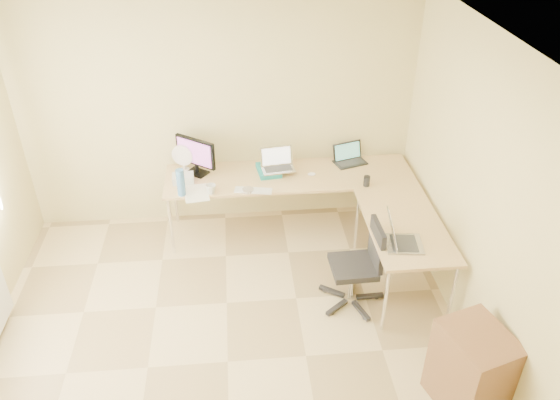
{
  "coord_description": "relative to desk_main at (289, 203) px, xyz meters",
  "views": [
    {
      "loc": [
        0.15,
        -3.23,
        3.71
      ],
      "look_at": [
        0.55,
        1.1,
        0.9
      ],
      "focal_mm": 35.43,
      "sensor_mm": 36.0,
      "label": 1
    }
  ],
  "objects": [
    {
      "name": "papers",
      "position": [
        -0.98,
        -0.29,
        0.37
      ],
      "size": [
        0.28,
        0.37,
        0.01
      ],
      "primitive_type": "cube",
      "rotation": [
        0.0,
        0.0,
        0.14
      ],
      "color": "silver",
      "rests_on": "desk_main"
    },
    {
      "name": "mug",
      "position": [
        -0.83,
        -0.3,
        0.41
      ],
      "size": [
        0.14,
        0.14,
        0.1
      ],
      "primitive_type": "imported",
      "rotation": [
        0.0,
        0.0,
        -0.41
      ],
      "color": "silver",
      "rests_on": "desk_main"
    },
    {
      "name": "book_stack",
      "position": [
        -0.22,
        0.07,
        0.39
      ],
      "size": [
        0.27,
        0.34,
        0.05
      ],
      "primitive_type": "cube",
      "rotation": [
        0.0,
        0.0,
        0.12
      ],
      "color": "#15726E",
      "rests_on": "desk_main"
    },
    {
      "name": "monitor",
      "position": [
        -0.99,
        0.12,
        0.57
      ],
      "size": [
        0.48,
        0.41,
        0.41
      ],
      "primitive_type": "cube",
      "rotation": [
        0.0,
        0.0,
        -0.64
      ],
      "color": "black",
      "rests_on": "desk_main"
    },
    {
      "name": "floor",
      "position": [
        -0.72,
        -1.85,
        -0.36
      ],
      "size": [
        4.5,
        4.5,
        0.0
      ],
      "primitive_type": "plane",
      "color": "#D0B47E",
      "rests_on": "ground"
    },
    {
      "name": "laptop_return",
      "position": [
        0.87,
        -1.32,
        0.49
      ],
      "size": [
        0.41,
        0.34,
        0.25
      ],
      "primitive_type": "cube",
      "rotation": [
        0.0,
        0.0,
        1.45
      ],
      "color": "#A4A4AB",
      "rests_on": "desk_return"
    },
    {
      "name": "water_bottle",
      "position": [
        -1.13,
        -0.3,
        0.51
      ],
      "size": [
        0.1,
        0.1,
        0.29
      ],
      "primitive_type": "cylinder",
      "rotation": [
        0.0,
        0.0,
        -0.2
      ],
      "color": "teal",
      "rests_on": "desk_main"
    },
    {
      "name": "desk_main",
      "position": [
        0.0,
        0.0,
        0.0
      ],
      "size": [
        2.65,
        0.7,
        0.73
      ],
      "primitive_type": "cube",
      "color": "tan",
      "rests_on": "ground"
    },
    {
      "name": "cd_stack",
      "position": [
        -0.46,
        -0.3,
        0.38
      ],
      "size": [
        0.13,
        0.13,
        0.03
      ],
      "primitive_type": "cylinder",
      "rotation": [
        0.0,
        0.0,
        -0.14
      ],
      "color": "silver",
      "rests_on": "desk_main"
    },
    {
      "name": "keyboard",
      "position": [
        -0.41,
        -0.3,
        0.37
      ],
      "size": [
        0.39,
        0.18,
        0.02
      ],
      "primitive_type": "cube",
      "rotation": [
        0.0,
        0.0,
        -0.19
      ],
      "color": "silver",
      "rests_on": "desk_main"
    },
    {
      "name": "mouse",
      "position": [
        0.23,
        -0.03,
        0.38
      ],
      "size": [
        0.1,
        0.08,
        0.03
      ],
      "primitive_type": "ellipsoid",
      "rotation": [
        0.0,
        0.0,
        0.26
      ],
      "color": "white",
      "rests_on": "desk_main"
    },
    {
      "name": "laptop_black",
      "position": [
        0.69,
        0.19,
        0.47
      ],
      "size": [
        0.4,
        0.34,
        0.22
      ],
      "primitive_type": "cube",
      "rotation": [
        0.0,
        0.0,
        0.31
      ],
      "color": "black",
      "rests_on": "desk_main"
    },
    {
      "name": "white_box",
      "position": [
        -1.13,
        -0.04,
        0.41
      ],
      "size": [
        0.23,
        0.17,
        0.08
      ],
      "primitive_type": "cube",
      "rotation": [
        0.0,
        0.0,
        0.06
      ],
      "color": "beige",
      "rests_on": "desk_main"
    },
    {
      "name": "wall_back",
      "position": [
        -0.72,
        0.4,
        0.93
      ],
      "size": [
        4.5,
        0.0,
        4.5
      ],
      "primitive_type": "plane",
      "rotation": [
        1.57,
        0.0,
        0.0
      ],
      "color": "#DCCC87",
      "rests_on": "ground"
    },
    {
      "name": "laptop_center",
      "position": [
        -0.12,
        0.04,
        0.53
      ],
      "size": [
        0.38,
        0.31,
        0.23
      ],
      "primitive_type": "cube",
      "rotation": [
        0.0,
        0.0,
        0.13
      ],
      "color": "silver",
      "rests_on": "desk_main"
    },
    {
      "name": "desk_return",
      "position": [
        0.98,
        -1.0,
        0.0
      ],
      "size": [
        0.7,
        1.3,
        0.73
      ],
      "primitive_type": "cube",
      "color": "tan",
      "rests_on": "ground"
    },
    {
      "name": "wall_right",
      "position": [
        1.38,
        -1.85,
        0.93
      ],
      "size": [
        0.0,
        4.5,
        4.5
      ],
      "primitive_type": "plane",
      "rotation": [
        1.57,
        0.0,
        -1.57
      ],
      "color": "#DCCC87",
      "rests_on": "ground"
    },
    {
      "name": "cabinet",
      "position": [
        1.13,
        -2.42,
        -0.01
      ],
      "size": [
        0.58,
        0.64,
        0.75
      ],
      "primitive_type": "cube",
      "rotation": [
        0.0,
        0.0,
        0.3
      ],
      "color": "olive",
      "rests_on": "ground"
    },
    {
      "name": "ceiling",
      "position": [
        -0.72,
        -1.85,
        2.24
      ],
      "size": [
        4.5,
        4.5,
        0.0
      ],
      "primitive_type": "plane",
      "rotation": [
        3.14,
        0.0,
        0.0
      ],
      "color": "white",
      "rests_on": "ground"
    },
    {
      "name": "office_chair",
      "position": [
        0.46,
        -1.21,
        0.14
      ],
      "size": [
        0.54,
        0.54,
        0.88
      ],
      "primitive_type": "cube",
      "rotation": [
        0.0,
        0.0,
        0.03
      ],
      "color": "black",
      "rests_on": "ground"
    },
    {
      "name": "black_cup",
      "position": [
        0.77,
        -0.3,
        0.42
      ],
      "size": [
        0.07,
        0.07,
        0.11
      ],
      "primitive_type": "cylinder",
      "rotation": [
        0.0,
        0.0,
        0.16
      ],
      "color": "black",
      "rests_on": "desk_main"
    },
    {
      "name": "desk_fan",
      "position": [
        -1.13,
        0.2,
        0.51
      ],
      "size": [
        0.29,
        0.29,
        0.29
      ],
      "primitive_type": "cylinder",
      "rotation": [
        0.0,
        0.0,
        -0.3
      ],
      "color": "white",
      "rests_on": "desk_main"
    }
  ]
}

